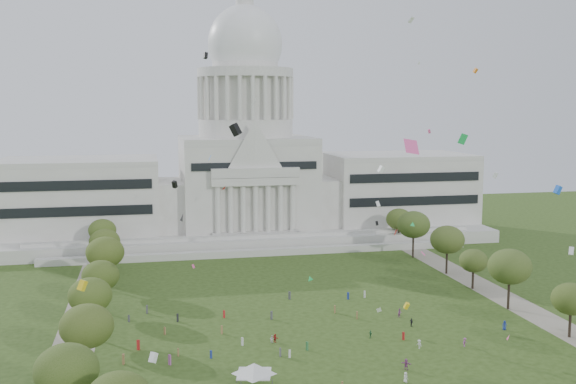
# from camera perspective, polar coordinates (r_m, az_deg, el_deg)

# --- Properties ---
(ground) EXTENTS (400.00, 400.00, 0.00)m
(ground) POSITION_cam_1_polar(r_m,az_deg,el_deg) (127.32, 4.35, -13.35)
(ground) COLOR #2C4314
(ground) RESTS_ON ground
(capitol) EXTENTS (160.00, 64.50, 91.30)m
(capitol) POSITION_cam_1_polar(r_m,az_deg,el_deg) (231.42, -3.55, 1.69)
(capitol) COLOR #BBB8B0
(capitol) RESTS_ON ground
(path_left) EXTENTS (8.00, 160.00, 0.04)m
(path_left) POSITION_cam_1_polar(r_m,az_deg,el_deg) (151.65, -17.07, -10.22)
(path_left) COLOR gray
(path_left) RESTS_ON ground
(path_right) EXTENTS (8.00, 160.00, 0.04)m
(path_right) POSITION_cam_1_polar(r_m,az_deg,el_deg) (171.84, 17.12, -8.15)
(path_right) COLOR gray
(path_right) RESTS_ON ground
(row_tree_l_0) EXTENTS (8.85, 8.85, 12.59)m
(row_tree_l_0) POSITION_cam_1_polar(r_m,az_deg,el_deg) (99.87, -18.24, -14.14)
(row_tree_l_0) COLOR black
(row_tree_l_0) RESTS_ON ground
(row_tree_l_1) EXTENTS (8.86, 8.86, 12.59)m
(row_tree_l_1) POSITION_cam_1_polar(r_m,az_deg,el_deg) (117.31, -16.68, -10.83)
(row_tree_l_1) COLOR black
(row_tree_l_1) RESTS_ON ground
(row_tree_r_1) EXTENTS (7.58, 7.58, 10.78)m
(row_tree_r_1) POSITION_cam_1_polar(r_m,az_deg,el_deg) (143.06, 22.85, -8.35)
(row_tree_r_1) COLOR black
(row_tree_r_1) RESTS_ON ground
(row_tree_l_2) EXTENTS (8.42, 8.42, 11.97)m
(row_tree_l_2) POSITION_cam_1_polar(r_m,az_deg,el_deg) (136.87, -16.41, -8.40)
(row_tree_l_2) COLOR black
(row_tree_l_2) RESTS_ON ground
(row_tree_r_2) EXTENTS (9.55, 9.55, 13.58)m
(row_tree_r_2) POSITION_cam_1_polar(r_m,az_deg,el_deg) (157.10, 18.26, -6.02)
(row_tree_r_2) COLOR black
(row_tree_r_2) RESTS_ON ground
(row_tree_l_3) EXTENTS (8.12, 8.12, 11.55)m
(row_tree_l_3) POSITION_cam_1_polar(r_m,az_deg,el_deg) (152.91, -15.59, -6.84)
(row_tree_l_3) COLOR black
(row_tree_l_3) RESTS_ON ground
(row_tree_r_3) EXTENTS (7.01, 7.01, 9.98)m
(row_tree_r_3) POSITION_cam_1_polar(r_m,az_deg,el_deg) (172.29, 15.43, -5.63)
(row_tree_r_3) COLOR black
(row_tree_r_3) RESTS_ON ground
(row_tree_l_4) EXTENTS (9.29, 9.29, 13.21)m
(row_tree_l_4) POSITION_cam_1_polar(r_m,az_deg,el_deg) (170.65, -15.23, -4.96)
(row_tree_l_4) COLOR black
(row_tree_l_4) RESTS_ON ground
(row_tree_r_4) EXTENTS (9.19, 9.19, 13.06)m
(row_tree_r_4) POSITION_cam_1_polar(r_m,az_deg,el_deg) (185.60, 13.34, -3.95)
(row_tree_r_4) COLOR black
(row_tree_r_4) RESTS_ON ground
(row_tree_l_5) EXTENTS (8.33, 8.33, 11.85)m
(row_tree_l_5) POSITION_cam_1_polar(r_m,az_deg,el_deg) (189.09, -15.26, -4.07)
(row_tree_l_5) COLOR black
(row_tree_l_5) RESTS_ON ground
(row_tree_r_5) EXTENTS (9.82, 9.82, 13.96)m
(row_tree_r_5) POSITION_cam_1_polar(r_m,az_deg,el_deg) (203.05, 10.59, -2.73)
(row_tree_r_5) COLOR black
(row_tree_r_5) RESTS_ON ground
(row_tree_l_6) EXTENTS (8.19, 8.19, 11.64)m
(row_tree_l_6) POSITION_cam_1_polar(r_m,az_deg,el_deg) (207.00, -15.45, -3.15)
(row_tree_l_6) COLOR black
(row_tree_l_6) RESTS_ON ground
(row_tree_r_6) EXTENTS (8.42, 8.42, 11.97)m
(row_tree_r_6) POSITION_cam_1_polar(r_m,az_deg,el_deg) (220.58, 9.38, -2.29)
(row_tree_r_6) COLOR black
(row_tree_r_6) RESTS_ON ground
(event_tent) EXTENTS (8.91, 8.91, 4.16)m
(event_tent) POSITION_cam_1_polar(r_m,az_deg,el_deg) (111.26, -2.89, -14.67)
(event_tent) COLOR #4C4C4C
(event_tent) RESTS_ON ground
(person_0) EXTENTS (1.10, 0.91, 1.92)m
(person_0) POSITION_cam_1_polar(r_m,az_deg,el_deg) (144.91, 17.86, -10.69)
(person_0) COLOR navy
(person_0) RESTS_ON ground
(person_2) EXTENTS (1.03, 0.75, 1.93)m
(person_2) POSITION_cam_1_polar(r_m,az_deg,el_deg) (147.88, 9.45, -10.06)
(person_2) COLOR #994C8C
(person_2) RESTS_ON ground
(person_3) EXTENTS (0.96, 1.23, 1.70)m
(person_3) POSITION_cam_1_polar(r_m,az_deg,el_deg) (130.59, 11.05, -12.53)
(person_3) COLOR silver
(person_3) RESTS_ON ground
(person_4) EXTENTS (0.78, 1.03, 1.55)m
(person_4) POSITION_cam_1_polar(r_m,az_deg,el_deg) (134.73, 6.99, -11.85)
(person_4) COLOR #33723F
(person_4) RESTS_ON ground
(person_5) EXTENTS (1.36, 1.56, 1.62)m
(person_5) POSITION_cam_1_polar(r_m,az_deg,el_deg) (131.52, -1.10, -12.27)
(person_5) COLOR #B21E1E
(person_5) RESTS_ON ground
(person_6) EXTENTS (0.87, 1.01, 1.75)m
(person_6) POSITION_cam_1_polar(r_m,az_deg,el_deg) (115.46, 9.92, -15.20)
(person_6) COLOR silver
(person_6) RESTS_ON ground
(person_8) EXTENTS (0.84, 0.79, 1.47)m
(person_8) POSITION_cam_1_polar(r_m,az_deg,el_deg) (131.21, -1.39, -12.35)
(person_8) COLOR silver
(person_8) RESTS_ON ground
(person_9) EXTENTS (1.23, 1.07, 1.71)m
(person_9) POSITION_cam_1_polar(r_m,az_deg,el_deg) (133.43, 14.74, -12.20)
(person_9) COLOR #994C8C
(person_9) RESTS_ON ground
(person_10) EXTENTS (0.81, 1.13, 1.74)m
(person_10) POSITION_cam_1_polar(r_m,az_deg,el_deg) (142.45, 10.41, -10.81)
(person_10) COLOR #26262B
(person_10) RESTS_ON ground
(person_11) EXTENTS (1.89, 1.70, 1.97)m
(person_11) POSITION_cam_1_polar(r_m,az_deg,el_deg) (120.45, 9.97, -14.17)
(person_11) COLOR #994C8C
(person_11) RESTS_ON ground
(distant_crowd) EXTENTS (54.86, 36.36, 1.92)m
(distant_crowd) POSITION_cam_1_polar(r_m,az_deg,el_deg) (138.19, -3.88, -11.28)
(distant_crowd) COLOR olive
(distant_crowd) RESTS_ON ground
(kite_swarm) EXTENTS (83.74, 100.80, 63.34)m
(kite_swarm) POSITION_cam_1_polar(r_m,az_deg,el_deg) (127.16, 4.60, 0.62)
(kite_swarm) COLOR #E54C8C
(kite_swarm) RESTS_ON ground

